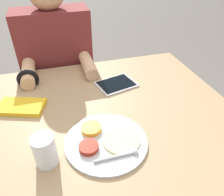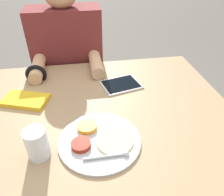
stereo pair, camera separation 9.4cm
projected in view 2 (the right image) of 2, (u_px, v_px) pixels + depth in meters
name	position (u px, v px, depth m)	size (l,w,h in m)	color
dining_table	(96.00, 174.00, 1.11)	(1.26, 1.09, 0.71)	#9E7F5B
thali_tray	(99.00, 140.00, 0.81)	(0.31, 0.31, 0.03)	#B7BABF
red_notebook	(26.00, 100.00, 1.01)	(0.23, 0.18, 0.02)	silver
tablet_device	(121.00, 85.00, 1.13)	(0.22, 0.19, 0.01)	#B7B7BC
person_diner	(71.00, 76.00, 1.51)	(0.43, 0.45, 1.19)	black
drinking_glass	(37.00, 144.00, 0.73)	(0.08, 0.08, 0.12)	silver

